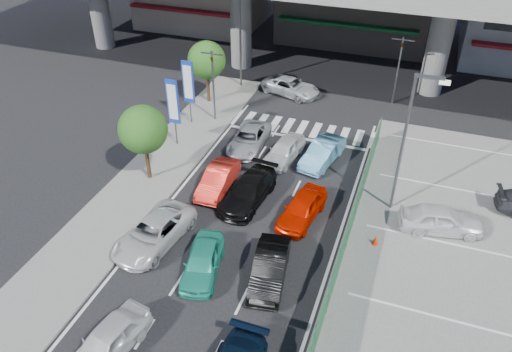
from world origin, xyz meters
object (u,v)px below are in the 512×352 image
at_px(traffic_light_right, 401,54).
at_px(taxi_teal_mid, 203,261).
at_px(sedan_white_front_mid, 284,150).
at_px(signboard_far, 188,84).
at_px(taxi_orange_left, 218,179).
at_px(tree_far, 207,60).
at_px(wagon_silver_front_left, 249,139).
at_px(street_lamp_right, 408,134).
at_px(parked_sedan_white, 441,219).
at_px(sedan_white_mid_left, 154,232).
at_px(van_white_back_left, 107,342).
at_px(kei_truck_front_right, 323,153).
at_px(sedan_black_mid, 248,191).
at_px(taxi_orange_right, 302,208).
at_px(crossing_wagon_silver, 291,87).
at_px(traffic_cone, 376,239).
at_px(signboard_near, 173,104).
at_px(hatch_black_mid_right, 270,268).
at_px(street_lamp_left, 242,29).
at_px(tree_near, 143,130).
at_px(traffic_light_left, 213,69).

relative_size(traffic_light_right, taxi_teal_mid, 1.31).
bearing_deg(sedan_white_front_mid, signboard_far, 172.75).
bearing_deg(taxi_orange_left, tree_far, 115.41).
height_order(taxi_orange_left, wagon_silver_front_left, taxi_orange_left).
xyz_separation_m(street_lamp_right, parked_sedan_white, (2.44, -1.09, -3.98)).
bearing_deg(wagon_silver_front_left, sedan_white_mid_left, -99.93).
relative_size(tree_far, van_white_back_left, 1.19).
relative_size(traffic_light_right, kei_truck_front_right, 1.24).
distance_m(sedan_black_mid, taxi_orange_right, 3.26).
height_order(sedan_white_mid_left, wagon_silver_front_left, sedan_white_mid_left).
distance_m(crossing_wagon_silver, traffic_cone, 17.66).
distance_m(signboard_near, sedan_white_mid_left, 9.77).
height_order(traffic_light_right, hatch_black_mid_right, traffic_light_right).
distance_m(van_white_back_left, sedan_white_front_mid, 16.21).
height_order(street_lamp_left, tree_near, street_lamp_left).
distance_m(traffic_light_right, taxi_orange_right, 16.12).
height_order(signboard_near, taxi_teal_mid, signboard_near).
distance_m(traffic_light_left, taxi_orange_right, 12.65).
xyz_separation_m(signboard_far, sedan_black_mid, (6.95, -7.05, -2.37)).
bearing_deg(hatch_black_mid_right, tree_near, 141.31).
relative_size(sedan_white_front_mid, parked_sedan_white, 0.91).
height_order(traffic_light_left, signboard_far, traffic_light_left).
distance_m(traffic_light_left, signboard_near, 4.22).
bearing_deg(street_lamp_left, signboard_near, -94.99).
relative_size(wagon_silver_front_left, sedan_white_front_mid, 1.16).
relative_size(signboard_far, sedan_white_mid_left, 0.95).
bearing_deg(street_lamp_left, traffic_cone, -49.68).
bearing_deg(taxi_teal_mid, signboard_far, 105.93).
xyz_separation_m(signboard_near, traffic_cone, (13.86, -5.30, -2.69)).
bearing_deg(taxi_orange_left, taxi_teal_mid, -74.45).
distance_m(hatch_black_mid_right, crossing_wagon_silver, 19.77).
bearing_deg(tree_far, van_white_back_left, -76.23).
bearing_deg(wagon_silver_front_left, taxi_orange_left, -93.79).
bearing_deg(tree_far, sedan_black_mid, -55.89).
xyz_separation_m(tree_far, parked_sedan_white, (17.42, -9.59, -2.60)).
height_order(sedan_white_mid_left, traffic_cone, sedan_white_mid_left).
distance_m(sedan_white_mid_left, taxi_orange_right, 7.83).
distance_m(street_lamp_right, hatch_black_mid_right, 9.66).
distance_m(traffic_light_left, tree_near, 8.06).
bearing_deg(traffic_cone, van_white_back_left, -132.50).
relative_size(street_lamp_right, kei_truck_front_right, 1.91).
relative_size(traffic_light_right, parked_sedan_white, 1.22).
distance_m(signboard_near, crossing_wagon_silver, 11.35).
distance_m(taxi_orange_right, sedan_white_front_mid, 5.90).
relative_size(signboard_near, sedan_white_front_mid, 1.21).
xyz_separation_m(signboard_far, crossing_wagon_silver, (5.32, 6.94, -2.42)).
bearing_deg(signboard_far, traffic_light_left, 35.70).
height_order(tree_far, crossing_wagon_silver, tree_far).
height_order(sedan_white_mid_left, kei_truck_front_right, sedan_white_mid_left).
relative_size(van_white_back_left, sedan_white_mid_left, 0.82).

